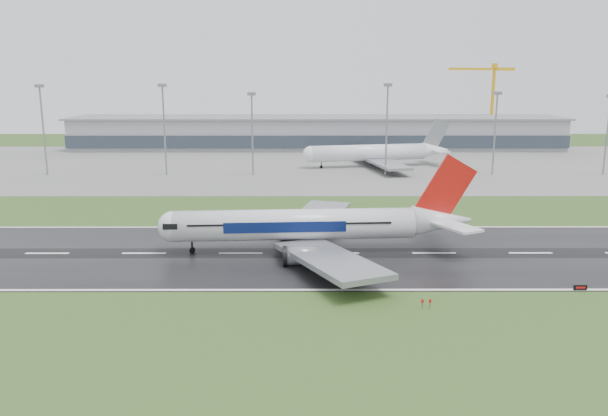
{
  "coord_description": "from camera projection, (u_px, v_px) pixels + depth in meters",
  "views": [
    {
      "loc": [
        -7.21,
        -119.25,
        36.04
      ],
      "look_at": [
        -6.88,
        12.0,
        7.0
      ],
      "focal_mm": 35.53,
      "sensor_mm": 36.0,
      "label": 1
    }
  ],
  "objects": [
    {
      "name": "runway",
      "position": [
        337.0,
        253.0,
        124.23
      ],
      "size": [
        400.0,
        45.0,
        0.1
      ],
      "primitive_type": "cube",
      "color": "black",
      "rests_on": "ground"
    },
    {
      "name": "ground",
      "position": [
        337.0,
        254.0,
        124.24
      ],
      "size": [
        520.0,
        520.0,
        0.0
      ],
      "primitive_type": "plane",
      "color": "#2D4B1B",
      "rests_on": "ground"
    },
    {
      "name": "terminal",
      "position": [
        317.0,
        133.0,
        303.25
      ],
      "size": [
        240.0,
        36.0,
        15.0
      ],
      "primitive_type": "cube",
      "color": "gray",
      "rests_on": "ground"
    },
    {
      "name": "floodmast_2",
      "position": [
        252.0,
        136.0,
        218.69
      ],
      "size": [
        0.64,
        0.64,
        28.91
      ],
      "primitive_type": "cylinder",
      "color": "gray",
      "rests_on": "ground"
    },
    {
      "name": "parked_airliner",
      "position": [
        375.0,
        144.0,
        240.46
      ],
      "size": [
        72.36,
        69.04,
        18.16
      ],
      "primitive_type": null,
      "rotation": [
        0.0,
        0.0,
        0.2
      ],
      "color": "white",
      "rests_on": "apron"
    },
    {
      "name": "floodmast_0",
      "position": [
        44.0,
        132.0,
        218.2
      ],
      "size": [
        0.64,
        0.64,
        31.72
      ],
      "primitive_type": "cylinder",
      "color": "gray",
      "rests_on": "ground"
    },
    {
      "name": "floodmast_3",
      "position": [
        387.0,
        132.0,
        218.47
      ],
      "size": [
        0.64,
        0.64,
        32.04
      ],
      "primitive_type": "cylinder",
      "color": "gray",
      "rests_on": "ground"
    },
    {
      "name": "tower_crane",
      "position": [
        492.0,
        104.0,
        315.18
      ],
      "size": [
        39.66,
        19.83,
        42.19
      ],
      "primitive_type": null,
      "rotation": [
        0.0,
        0.0,
        0.43
      ],
      "color": "gold",
      "rests_on": "ground"
    },
    {
      "name": "main_airliner",
      "position": [
        317.0,
        206.0,
        123.93
      ],
      "size": [
        68.86,
        65.95,
        19.24
      ],
      "primitive_type": null,
      "rotation": [
        0.0,
        0.0,
        0.06
      ],
      "color": "silver",
      "rests_on": "runway"
    },
    {
      "name": "apron",
      "position": [
        320.0,
        165.0,
        246.28
      ],
      "size": [
        400.0,
        130.0,
        0.08
      ],
      "primitive_type": "cube",
      "color": "slate",
      "rests_on": "ground"
    },
    {
      "name": "floodmast_1",
      "position": [
        165.0,
        132.0,
        218.29
      ],
      "size": [
        0.64,
        0.64,
        31.93
      ],
      "primitive_type": "cylinder",
      "color": "gray",
      "rests_on": "ground"
    },
    {
      "name": "floodmast_5",
      "position": [
        607.0,
        137.0,
        219.09
      ],
      "size": [
        0.64,
        0.64,
        28.14
      ],
      "primitive_type": "cylinder",
      "color": "gray",
      "rests_on": "ground"
    },
    {
      "name": "floodmast_4",
      "position": [
        495.0,
        136.0,
        218.88
      ],
      "size": [
        0.64,
        0.64,
        29.14
      ],
      "primitive_type": "cylinder",
      "color": "gray",
      "rests_on": "ground"
    },
    {
      "name": "runway_sign",
      "position": [
        580.0,
        288.0,
        102.69
      ],
      "size": [
        2.31,
        0.53,
        1.04
      ],
      "primitive_type": null,
      "rotation": [
        0.0,
        0.0,
        -0.12
      ],
      "color": "black",
      "rests_on": "ground"
    }
  ]
}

